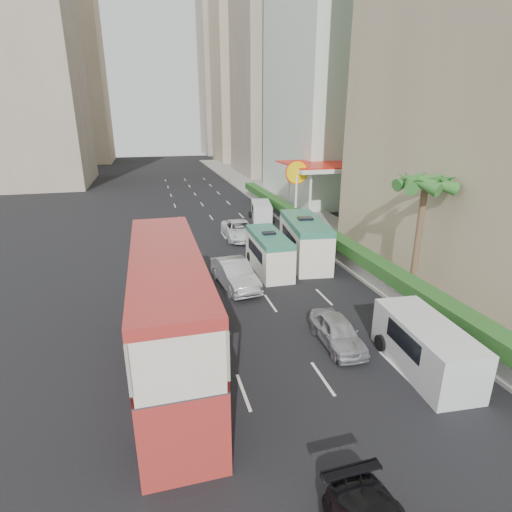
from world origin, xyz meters
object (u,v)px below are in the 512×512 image
object	(u,v)px
double_decker_bus	(170,315)
car_silver_lane_b	(337,344)
car_silver_lane_a	(235,286)
minibus_near	(269,252)
minibus_far	(304,241)
van_asset	(239,238)
panel_van_far	(261,212)
shell_station	(317,191)
panel_van_near	(425,346)
palm_tree	(418,239)

from	to	relation	value
double_decker_bus	car_silver_lane_b	size ratio (longest dim) A/B	2.86
car_silver_lane_a	minibus_near	distance (m)	3.76
minibus_near	minibus_far	size ratio (longest dim) A/B	0.83
minibus_near	minibus_far	world-z (taller)	minibus_far
van_asset	minibus_near	size ratio (longest dim) A/B	0.93
panel_van_far	double_decker_bus	bearing A→B (deg)	-102.29
car_silver_lane_a	minibus_far	distance (m)	6.78
double_decker_bus	car_silver_lane_b	bearing A→B (deg)	1.26
van_asset	panel_van_far	bearing A→B (deg)	58.17
shell_station	panel_van_far	bearing A→B (deg)	174.91
minibus_near	panel_van_near	xyz separation A→B (m)	(2.83, -12.39, -0.24)
double_decker_bus	minibus_near	bearing A→B (deg)	55.03
van_asset	panel_van_near	distance (m)	20.55
double_decker_bus	van_asset	distance (m)	19.29
car_silver_lane_b	shell_station	size ratio (longest dim) A/B	0.48
panel_van_far	panel_van_near	bearing A→B (deg)	-79.70
panel_van_near	panel_van_far	world-z (taller)	panel_van_near
double_decker_bus	palm_tree	xyz separation A→B (m)	(13.80, 4.00, 0.85)
van_asset	panel_van_far	distance (m)	6.70
car_silver_lane_b	panel_van_near	bearing A→B (deg)	-43.25
car_silver_lane_a	panel_van_far	xyz separation A→B (m)	(6.10, 15.71, 0.89)
double_decker_bus	minibus_near	xyz separation A→B (m)	(6.99, 9.99, -1.28)
car_silver_lane_a	car_silver_lane_b	distance (m)	8.22
minibus_near	palm_tree	size ratio (longest dim) A/B	0.88
minibus_near	car_silver_lane_a	bearing A→B (deg)	-140.62
car_silver_lane_a	panel_van_near	world-z (taller)	panel_van_near
van_asset	double_decker_bus	bearing A→B (deg)	-110.26
minibus_near	panel_van_far	world-z (taller)	minibus_near
car_silver_lane_a	minibus_near	xyz separation A→B (m)	(2.78, 2.19, 1.25)
minibus_near	car_silver_lane_b	bearing A→B (deg)	-87.32
van_asset	panel_van_near	bearing A→B (deg)	-81.00
double_decker_bus	panel_van_far	distance (m)	25.72
minibus_far	palm_tree	size ratio (longest dim) A/B	1.07
van_asset	shell_station	xyz separation A→B (m)	(9.24, 5.10, 2.75)
car_silver_lane_a	van_asset	world-z (taller)	car_silver_lane_a
minibus_near	shell_station	distance (m)	15.90
minibus_far	panel_van_near	size ratio (longest dim) A/B	1.35
double_decker_bus	minibus_far	size ratio (longest dim) A/B	1.61
car_silver_lane_a	panel_van_near	size ratio (longest dim) A/B	0.97
minibus_far	car_silver_lane_a	bearing A→B (deg)	-142.48
panel_van_far	car_silver_lane_b	bearing A→B (deg)	-86.07
car_silver_lane_a	car_silver_lane_b	size ratio (longest dim) A/B	1.28
car_silver_lane_b	palm_tree	xyz separation A→B (m)	(6.55, 3.84, 3.38)
van_asset	palm_tree	xyz separation A→B (m)	(7.04, -13.90, 3.38)
car_silver_lane_b	minibus_far	xyz separation A→B (m)	(2.69, 10.91, 1.52)
minibus_far	palm_tree	bearing A→B (deg)	-53.53
minibus_far	shell_station	world-z (taller)	shell_station
van_asset	panel_van_far	size ratio (longest dim) A/B	1.18
minibus_near	panel_van_near	size ratio (longest dim) A/B	1.11
minibus_far	van_asset	bearing A→B (deg)	122.88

